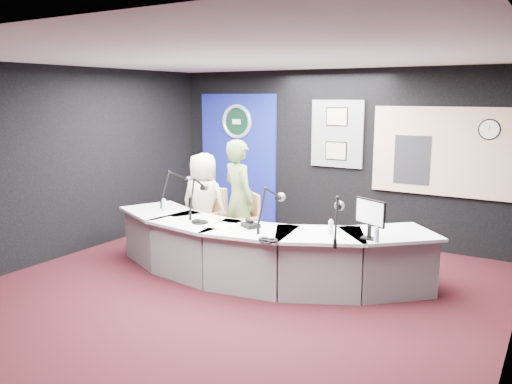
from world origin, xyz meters
The scene contains 31 objects.
ground centered at (0.00, 0.00, 0.00)m, with size 6.00×6.00×0.00m, color black.
ceiling centered at (0.00, 0.00, 2.80)m, with size 6.00×6.00×0.02m, color silver.
wall_back centered at (0.00, 3.00, 1.40)m, with size 6.00×0.02×2.80m, color black.
wall_left centered at (-3.00, 0.00, 1.40)m, with size 0.02×6.00×2.80m, color black.
broadcast_desk centered at (-0.05, 0.55, 0.38)m, with size 4.50×1.90×0.75m, color silver, non-canonical shape.
backdrop_panel centered at (-1.90, 2.97, 1.25)m, with size 1.60×0.05×2.30m, color navy.
agency_seal centered at (-1.90, 2.93, 1.90)m, with size 0.63×0.63×0.07m, color silver.
seal_center centered at (-1.90, 2.94, 1.90)m, with size 0.48×0.48×0.01m, color black.
pinboard centered at (0.05, 2.97, 1.75)m, with size 0.90×0.04×1.10m, color slate.
framed_photo_upper centered at (0.05, 2.94, 2.03)m, with size 0.34×0.02×0.27m, color gray.
framed_photo_lower centered at (0.05, 2.94, 1.47)m, with size 0.34×0.02×0.27m, color gray.
booth_window_frame centered at (1.75, 2.97, 1.55)m, with size 2.12×0.06×1.32m, color tan.
booth_glow centered at (1.75, 2.96, 1.55)m, with size 2.00×0.02×1.20m, color beige.
equipment_rack centered at (1.30, 2.94, 1.40)m, with size 0.55×0.02×0.75m, color black.
wall_clock centered at (2.35, 2.94, 1.90)m, with size 0.28×0.28×0.01m, color white.
armchair_left centered at (-1.32, 1.11, 0.46)m, with size 0.52×0.52×0.92m, color tan, non-canonical shape.
armchair_right centered at (-0.72, 1.18, 0.53)m, with size 0.60×0.60×1.07m, color tan, non-canonical shape.
draped_jacket centered at (-1.34, 1.36, 0.62)m, with size 0.50×0.10×0.70m, color slate.
person_man centered at (-1.32, 1.11, 0.77)m, with size 0.75×0.49×1.53m, color beige.
person_woman centered at (-0.72, 1.18, 0.88)m, with size 0.64×0.42×1.75m, color #5D753D.
computer_monitor centered at (1.46, 0.56, 1.07)m, with size 0.48×0.03×0.33m, color black.
desk_phone centered at (0.01, 0.32, 0.78)m, with size 0.22×0.17×0.05m, color black.
headphones_near centered at (0.52, -0.13, 0.77)m, with size 0.21×0.21×0.04m, color black.
headphones_far centered at (-0.67, 0.16, 0.77)m, with size 0.24×0.24×0.04m, color black.
paper_stack centered at (-1.15, 0.10, 0.75)m, with size 0.19×0.27×0.00m, color white.
notepad centered at (-0.34, 0.20, 0.75)m, with size 0.22×0.32×0.00m, color white.
boom_mic_a centered at (-1.65, 0.86, 1.05)m, with size 0.16×0.74×0.60m, color black, non-canonical shape.
boom_mic_b centered at (-0.97, 0.52, 1.05)m, with size 0.32×0.71×0.60m, color black, non-canonical shape.
boom_mic_c centered at (0.24, 0.40, 1.05)m, with size 0.16×0.74×0.60m, color black, non-canonical shape.
boom_mic_d centered at (1.17, 0.32, 1.05)m, with size 0.32×0.71×0.60m, color black, non-canonical shape.
water_bottles centered at (0.02, 0.50, 0.84)m, with size 3.17×0.13×0.18m, color silver, non-canonical shape.
Camera 1 is at (3.29, -4.97, 2.37)m, focal length 36.00 mm.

